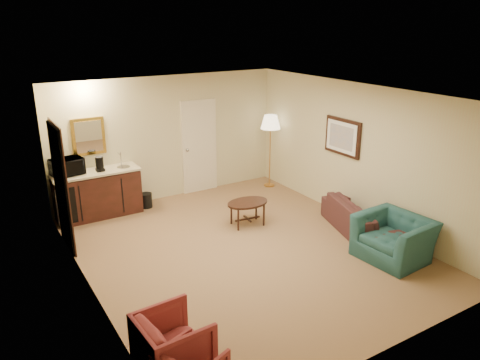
% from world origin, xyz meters
% --- Properties ---
extents(ground, '(6.00, 6.00, 0.00)m').
position_xyz_m(ground, '(0.00, 0.00, 0.00)').
color(ground, olive).
rests_on(ground, ground).
extents(room_walls, '(5.02, 6.01, 2.61)m').
position_xyz_m(room_walls, '(-0.10, 0.77, 1.72)').
color(room_walls, beige).
rests_on(room_walls, ground).
extents(wetbar_cabinet, '(1.64, 0.58, 0.92)m').
position_xyz_m(wetbar_cabinet, '(-1.65, 2.72, 0.46)').
color(wetbar_cabinet, '#3E1813').
rests_on(wetbar_cabinet, ground).
extents(sofa, '(1.13, 2.04, 0.76)m').
position_xyz_m(sofa, '(2.15, -0.59, 0.38)').
color(sofa, black).
rests_on(sofa, ground).
extents(teal_armchair, '(0.78, 1.13, 0.94)m').
position_xyz_m(teal_armchair, '(1.90, -1.49, 0.47)').
color(teal_armchair, '#215351').
rests_on(teal_armchair, ground).
extents(rose_chair_near, '(0.71, 0.76, 0.74)m').
position_xyz_m(rose_chair_near, '(-2.15, -1.98, 0.37)').
color(rose_chair_near, maroon).
rests_on(rose_chair_near, ground).
extents(coffee_table, '(0.87, 0.64, 0.46)m').
position_xyz_m(coffee_table, '(0.60, 0.83, 0.23)').
color(coffee_table, black).
rests_on(coffee_table, ground).
extents(floor_lamp, '(0.57, 0.57, 1.67)m').
position_xyz_m(floor_lamp, '(2.20, 2.40, 0.83)').
color(floor_lamp, '#C48B41').
rests_on(floor_lamp, ground).
extents(waste_bin, '(0.24, 0.24, 0.30)m').
position_xyz_m(waste_bin, '(-0.71, 2.65, 0.15)').
color(waste_bin, black).
rests_on(waste_bin, ground).
extents(microwave, '(0.61, 0.40, 0.38)m').
position_xyz_m(microwave, '(-2.15, 2.77, 1.11)').
color(microwave, black).
rests_on(microwave, wetbar_cabinet).
extents(coffee_maker, '(0.19, 0.19, 0.28)m').
position_xyz_m(coffee_maker, '(-1.57, 2.68, 1.06)').
color(coffee_maker, black).
rests_on(coffee_maker, wetbar_cabinet).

